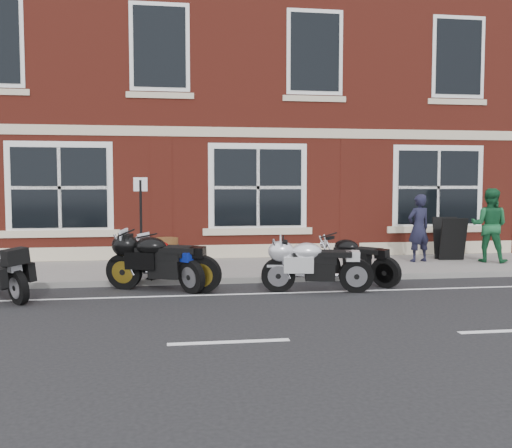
# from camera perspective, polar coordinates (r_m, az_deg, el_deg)

# --- Properties ---
(ground) EXTENTS (80.00, 80.00, 0.00)m
(ground) POSITION_cam_1_polar(r_m,az_deg,el_deg) (10.50, -4.32, -7.31)
(ground) COLOR black
(ground) RESTS_ON ground
(sidewalk) EXTENTS (30.00, 3.00, 0.12)m
(sidewalk) POSITION_cam_1_polar(r_m,az_deg,el_deg) (13.44, -5.21, -4.56)
(sidewalk) COLOR slate
(sidewalk) RESTS_ON ground
(kerb) EXTENTS (30.00, 0.16, 0.12)m
(kerb) POSITION_cam_1_polar(r_m,az_deg,el_deg) (11.88, -4.80, -5.69)
(kerb) COLOR slate
(kerb) RESTS_ON ground
(pub_building) EXTENTS (24.00, 12.00, 12.00)m
(pub_building) POSITION_cam_1_polar(r_m,az_deg,el_deg) (21.15, -6.44, 14.72)
(pub_building) COLOR maroon
(pub_building) RESTS_ON ground
(moto_touring_silver) EXTENTS (1.31, 1.61, 1.29)m
(moto_touring_silver) POSITION_cam_1_polar(r_m,az_deg,el_deg) (11.24, -24.12, -4.18)
(moto_touring_silver) COLOR black
(moto_touring_silver) RESTS_ON ground
(moto_sport_red) EXTENTS (1.40, 1.72, 0.94)m
(moto_sport_red) POSITION_cam_1_polar(r_m,az_deg,el_deg) (11.41, -8.85, -3.68)
(moto_sport_red) COLOR black
(moto_sport_red) RESTS_ON ground
(moto_sport_black) EXTENTS (2.22, 1.01, 1.05)m
(moto_sport_black) POSITION_cam_1_polar(r_m,az_deg,el_deg) (11.15, -9.48, -3.54)
(moto_sport_black) COLOR black
(moto_sport_black) RESTS_ON ground
(moto_sport_silver) EXTENTS (2.12, 0.53, 0.96)m
(moto_sport_silver) POSITION_cam_1_polar(r_m,az_deg,el_deg) (10.93, 5.89, -3.95)
(moto_sport_silver) COLOR black
(moto_sport_silver) RESTS_ON ground
(moto_naked_black) EXTENTS (1.40, 1.65, 0.92)m
(moto_naked_black) POSITION_cam_1_polar(r_m,az_deg,el_deg) (12.00, 9.82, -3.39)
(moto_naked_black) COLOR black
(moto_naked_black) RESTS_ON ground
(pedestrian_left) EXTENTS (0.69, 0.53, 1.69)m
(pedestrian_left) POSITION_cam_1_polar(r_m,az_deg,el_deg) (14.79, 15.96, -0.39)
(pedestrian_left) COLOR black
(pedestrian_left) RESTS_ON sidewalk
(pedestrian_right) EXTENTS (1.13, 1.09, 1.83)m
(pedestrian_right) POSITION_cam_1_polar(r_m,az_deg,el_deg) (15.31, 22.32, -0.12)
(pedestrian_right) COLOR #18552E
(pedestrian_right) RESTS_ON sidewalk
(a_board_sign) EXTENTS (0.69, 0.49, 1.10)m
(a_board_sign) POSITION_cam_1_polar(r_m,az_deg,el_deg) (15.43, 18.79, -1.38)
(a_board_sign) COLOR black
(a_board_sign) RESTS_ON sidewalk
(barrel_planter) EXTENTS (0.60, 0.60, 0.67)m
(barrel_planter) POSITION_cam_1_polar(r_m,az_deg,el_deg) (13.67, -8.98, -2.78)
(barrel_planter) COLOR #503415
(barrel_planter) RESTS_ON sidewalk
(parking_sign) EXTENTS (0.30, 0.06, 2.08)m
(parking_sign) POSITION_cam_1_polar(r_m,az_deg,el_deg) (12.43, -11.44, 0.53)
(parking_sign) COLOR black
(parking_sign) RESTS_ON sidewalk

